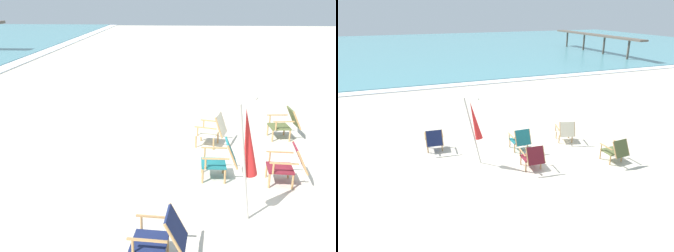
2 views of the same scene
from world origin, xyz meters
TOP-DOWN VIEW (x-y plane):
  - ground_plane at (0.00, 0.00)m, footprint 80.00×80.00m
  - beach_chair_mid_center at (2.32, -1.28)m, footprint 0.64×0.77m
  - beach_chair_back_right at (-0.08, 0.50)m, footprint 0.60×0.71m
  - beach_chair_far_center at (-0.23, -0.77)m, footprint 0.63×0.77m
  - beach_chair_front_right at (-2.75, 1.49)m, footprint 0.64×0.79m
  - beach_chair_back_left at (1.68, 0.57)m, footprint 0.74×0.81m
  - umbrella_furled_red at (-1.67, 0.26)m, footprint 0.52×0.46m

SIDE VIEW (x-z plane):
  - ground_plane at x=0.00m, z-range 0.00..0.00m
  - beach_chair_front_right at x=-2.75m, z-range 0.03..0.82m
  - beach_chair_far_center at x=-0.23m, z-range 0.03..0.82m
  - beach_chair_mid_center at x=2.32m, z-range 0.03..0.83m
  - beach_chair_back_right at x=-0.08m, z-range 0.03..0.83m
  - beach_chair_back_left at x=1.68m, z-range 0.02..0.84m
  - umbrella_furled_red at x=-1.67m, z-range 0.32..2.40m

